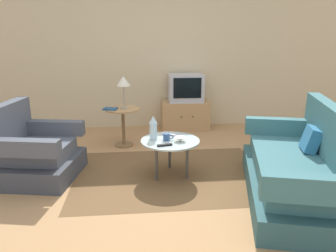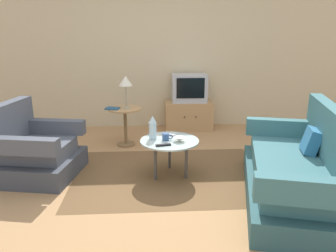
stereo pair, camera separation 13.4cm
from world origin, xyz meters
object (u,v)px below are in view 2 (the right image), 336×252
coffee_table (170,144)px  table_lamp (126,82)px  side_table (125,119)px  bowl (179,139)px  armchair (35,152)px  television (189,88)px  tv_remote_dark (163,145)px  tv_stand (189,115)px  mug (166,137)px  tv_remote_silver (168,135)px  vase (153,128)px  couch (298,172)px  book (112,108)px

coffee_table → table_lamp: 1.40m
side_table → bowl: (0.71, -1.20, 0.05)m
armchair → television: bearing=141.9°
bowl → tv_remote_dark: size_ratio=0.77×
tv_stand → tv_remote_dark: size_ratio=4.71×
television → tv_remote_dark: 2.23m
mug → tv_remote_silver: (0.04, 0.18, -0.03)m
armchair → tv_remote_dark: (1.52, -0.29, 0.16)m
bowl → side_table: bearing=120.6°
side_table → television: bearing=36.9°
vase → tv_remote_silver: bearing=33.8°
side_table → tv_stand: size_ratio=0.70×
couch → mug: (-1.31, 0.68, 0.18)m
armchair → tv_remote_dark: size_ratio=5.85×
coffee_table → bowl: 0.14m
table_lamp → bowl: table_lamp is taller
side_table → bowl: 1.40m
armchair → mug: (1.56, -0.10, 0.19)m
tv_remote_silver → mug: bearing=-76.8°
couch → vase: (-1.47, 0.73, 0.28)m
book → couch: bearing=-25.4°
mug → book: 1.32m
armchair → tv_stand: armchair is taller
television → tv_stand: bearing=90.0°
table_lamp → vase: (0.37, -1.09, -0.38)m
bowl → book: size_ratio=0.60×
television → book: (-1.24, -0.86, -0.15)m
couch → tv_remote_dark: 1.44m
armchair → television: 2.81m
couch → tv_remote_dark: couch is taller
side_table → armchair: bearing=-133.8°
coffee_table → tv_remote_dark: size_ratio=3.98×
armchair → bowl: (1.71, -0.15, 0.18)m
bowl → tv_remote_silver: size_ratio=0.76×
armchair → table_lamp: table_lamp is taller
tv_stand → television: 0.49m
television → vase: (-0.67, -1.89, -0.15)m
coffee_table → bowl: bearing=-26.0°
vase → bowl: vase is taller
table_lamp → tv_remote_silver: bearing=-59.3°
tv_stand → book: bearing=-145.2°
bowl → tv_stand: bearing=79.9°
mug → bowl: bearing=-19.0°
tv_stand → table_lamp: (-1.04, -0.81, 0.72)m
tv_remote_silver → couch: bearing=-9.1°
tv_remote_dark → vase: bearing=-79.3°
armchair → couch: couch is taller
television → armchair: bearing=-138.2°
television → tv_remote_dark: bearing=-104.4°
tv_stand → vase: vase is taller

